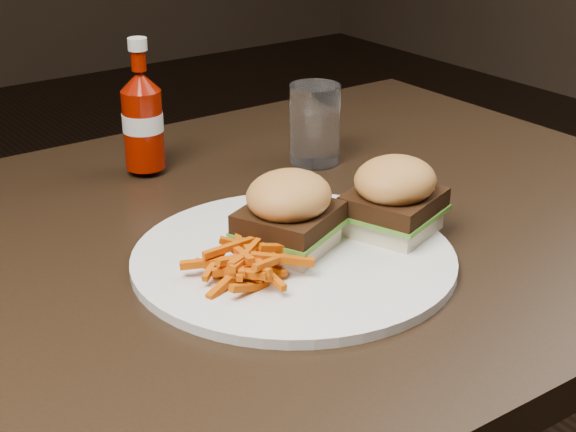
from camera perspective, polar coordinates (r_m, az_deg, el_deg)
dining_table at (r=0.99m, az=-3.78°, el=-2.39°), size 1.20×0.80×0.04m
plate at (r=0.92m, az=0.36°, el=-2.76°), size 0.34×0.34×0.01m
sandwich_half_a at (r=0.93m, az=0.06°, el=-1.54°), size 0.11×0.11×0.02m
sandwich_half_b at (r=0.97m, az=6.80°, el=-0.45°), size 0.11×0.10×0.02m
fries_pile at (r=0.87m, az=-2.74°, el=-2.66°), size 0.11×0.11×0.04m
ketchup_bottle at (r=1.16m, az=-9.34°, el=5.54°), size 0.07×0.07×0.10m
tumbler at (r=1.18m, az=1.74°, el=5.99°), size 0.08×0.08×0.11m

